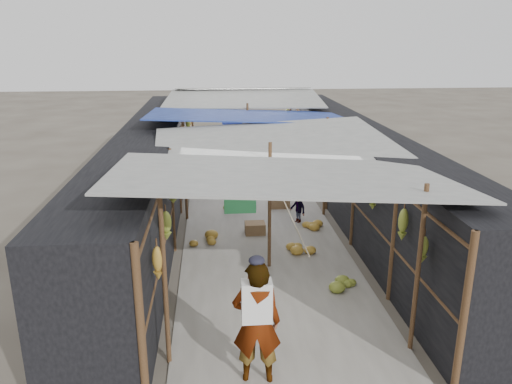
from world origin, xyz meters
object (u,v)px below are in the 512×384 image
object	(u,v)px
black_basin	(291,167)
vendor_seated	(298,207)
crate_near	(255,228)
vendor_elderly	(257,323)
shopper_blue	(241,183)

from	to	relation	value
black_basin	vendor_seated	distance (m)	5.44
black_basin	vendor_seated	world-z (taller)	vendor_seated
black_basin	vendor_seated	xyz separation A→B (m)	(-0.69, -5.39, 0.33)
crate_near	black_basin	size ratio (longest dim) A/B	0.83
vendor_seated	crate_near	bearing A→B (deg)	-89.53
black_basin	vendor_elderly	bearing A→B (deg)	-101.31
crate_near	vendor_seated	world-z (taller)	vendor_seated
black_basin	shopper_blue	size ratio (longest dim) A/B	0.39
black_basin	vendor_elderly	size ratio (longest dim) A/B	0.32
shopper_blue	crate_near	bearing A→B (deg)	-88.96
vendor_elderly	shopper_blue	xyz separation A→B (m)	(0.23, 7.20, -0.16)
vendor_seated	black_basin	bearing A→B (deg)	142.73
vendor_elderly	black_basin	bearing A→B (deg)	-95.63
crate_near	shopper_blue	xyz separation A→B (m)	(-0.21, 1.88, 0.59)
black_basin	vendor_elderly	distance (m)	11.62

